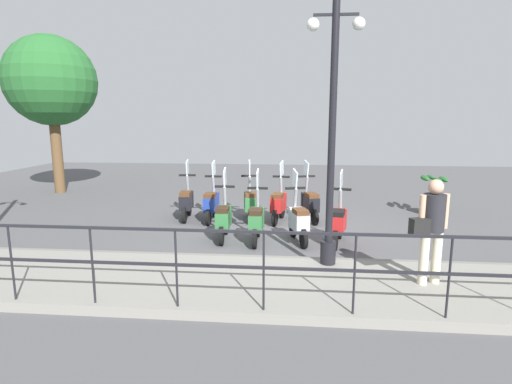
{
  "coord_description": "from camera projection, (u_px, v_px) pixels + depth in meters",
  "views": [
    {
      "loc": [
        -9.02,
        -0.34,
        2.6
      ],
      "look_at": [
        0.2,
        0.5,
        0.9
      ],
      "focal_mm": 28.0,
      "sensor_mm": 36.0,
      "label": 1
    }
  ],
  "objects": [
    {
      "name": "scooter_near_2",
      "position": [
        256.0,
        220.0,
        8.44
      ],
      "size": [
        1.23,
        0.44,
        1.54
      ],
      "rotation": [
        0.0,
        0.0,
        0.0
      ],
      "color": "black",
      "rests_on": "ground_plane"
    },
    {
      "name": "promenade_walkway",
      "position": [
        268.0,
        283.0,
        6.23
      ],
      "size": [
        2.2,
        20.0,
        0.15
      ],
      "color": "gray",
      "rests_on": "ground_plane"
    },
    {
      "name": "scooter_far_0",
      "position": [
        310.0,
        203.0,
        10.22
      ],
      "size": [
        1.2,
        0.54,
        1.54
      ],
      "rotation": [
        0.0,
        0.0,
        0.29
      ],
      "color": "black",
      "rests_on": "ground_plane"
    },
    {
      "name": "scooter_near_1",
      "position": [
        298.0,
        220.0,
        8.44
      ],
      "size": [
        1.21,
        0.53,
        1.54
      ],
      "rotation": [
        0.0,
        0.0,
        0.27
      ],
      "color": "black",
      "rests_on": "ground_plane"
    },
    {
      "name": "scooter_far_2",
      "position": [
        250.0,
        202.0,
        10.29
      ],
      "size": [
        1.23,
        0.46,
        1.54
      ],
      "rotation": [
        0.0,
        0.0,
        0.15
      ],
      "color": "black",
      "rests_on": "ground_plane"
    },
    {
      "name": "fence_railing",
      "position": [
        264.0,
        256.0,
        5.06
      ],
      "size": [
        0.04,
        16.03,
        1.07
      ],
      "color": "black",
      "rests_on": "promenade_walkway"
    },
    {
      "name": "pedestrian_with_bag",
      "position": [
        432.0,
        224.0,
        5.87
      ],
      "size": [
        0.45,
        0.62,
        1.59
      ],
      "rotation": [
        0.0,
        0.0,
        0.34
      ],
      "color": "beige",
      "rests_on": "promenade_walkway"
    },
    {
      "name": "potted_palm",
      "position": [
        433.0,
        199.0,
        10.95
      ],
      "size": [
        1.06,
        0.66,
        1.05
      ],
      "color": "slate",
      "rests_on": "ground_plane"
    },
    {
      "name": "scooter_near_0",
      "position": [
        338.0,
        222.0,
        8.33
      ],
      "size": [
        1.22,
        0.5,
        1.54
      ],
      "rotation": [
        0.0,
        0.0,
        -0.22
      ],
      "color": "black",
      "rests_on": "ground_plane"
    },
    {
      "name": "scooter_near_3",
      "position": [
        224.0,
        218.0,
        8.64
      ],
      "size": [
        1.23,
        0.44,
        1.54
      ],
      "rotation": [
        0.0,
        0.0,
        0.05
      ],
      "color": "black",
      "rests_on": "ground_plane"
    },
    {
      "name": "scooter_far_4",
      "position": [
        186.0,
        201.0,
        10.41
      ],
      "size": [
        1.23,
        0.44,
        1.54
      ],
      "rotation": [
        0.0,
        0.0,
        0.11
      ],
      "color": "black",
      "rests_on": "ground_plane"
    },
    {
      "name": "tree_large",
      "position": [
        51.0,
        82.0,
        13.63
      ],
      "size": [
        3.05,
        3.05,
        5.41
      ],
      "color": "brown",
      "rests_on": "ground_plane"
    },
    {
      "name": "scooter_far_3",
      "position": [
        212.0,
        203.0,
        10.21
      ],
      "size": [
        1.23,
        0.44,
        1.54
      ],
      "rotation": [
        0.0,
        0.0,
        -0.02
      ],
      "color": "black",
      "rests_on": "ground_plane"
    },
    {
      "name": "ground_plane",
      "position": [
        276.0,
        232.0,
        9.34
      ],
      "size": [
        28.0,
        28.0,
        0.0
      ],
      "primitive_type": "plane",
      "color": "#4C4C4F"
    },
    {
      "name": "scooter_far_1",
      "position": [
        279.0,
        203.0,
        10.16
      ],
      "size": [
        1.22,
        0.48,
        1.54
      ],
      "rotation": [
        0.0,
        0.0,
        -0.19
      ],
      "color": "black",
      "rests_on": "ground_plane"
    },
    {
      "name": "lamp_post_near",
      "position": [
        331.0,
        150.0,
        6.52
      ],
      "size": [
        0.26,
        0.9,
        4.4
      ],
      "color": "black",
      "rests_on": "promenade_walkway"
    }
  ]
}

